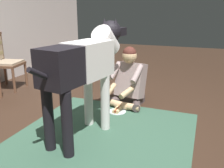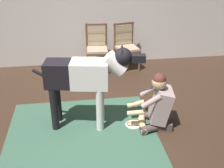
{
  "view_description": "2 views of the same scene",
  "coord_description": "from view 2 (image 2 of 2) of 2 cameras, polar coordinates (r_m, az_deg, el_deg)",
  "views": [
    {
      "loc": [
        -2.38,
        -0.98,
        1.35
      ],
      "look_at": [
        0.11,
        -0.02,
        0.54
      ],
      "focal_mm": 38.92,
      "sensor_mm": 36.0,
      "label": 1
    },
    {
      "loc": [
        -0.29,
        -3.43,
        2.48
      ],
      "look_at": [
        0.22,
        0.12,
        0.7
      ],
      "focal_mm": 45.23,
      "sensor_mm": 36.0,
      "label": 2
    }
  ],
  "objects": [
    {
      "name": "large_dog",
      "position": [
        3.98,
        -5.38,
        1.53
      ],
      "size": [
        1.57,
        0.47,
        1.26
      ],
      "color": "silver",
      "rests_on": "ground"
    },
    {
      "name": "dining_chair_left_of_pair",
      "position": [
        6.08,
        -3.06,
        7.83
      ],
      "size": [
        0.48,
        0.49,
        0.98
      ],
      "color": "brown",
      "rests_on": "ground"
    },
    {
      "name": "hot_dog_on_plate",
      "position": [
        4.35,
        4.31,
        -7.98
      ],
      "size": [
        0.24,
        0.24,
        0.06
      ],
      "color": "silver",
      "rests_on": "ground"
    },
    {
      "name": "area_rug",
      "position": [
        4.21,
        -6.09,
        -9.72
      ],
      "size": [
        2.16,
        1.91,
        0.01
      ],
      "primitive_type": "cube",
      "color": "#345743",
      "rests_on": "ground"
    },
    {
      "name": "ground_plane",
      "position": [
        4.24,
        -2.69,
        -9.37
      ],
      "size": [
        14.65,
        14.65,
        0.0
      ],
      "primitive_type": "plane",
      "color": "#362419"
    },
    {
      "name": "dining_chair_right_of_pair",
      "position": [
        6.16,
        2.75,
        8.09
      ],
      "size": [
        0.55,
        0.55,
        0.98
      ],
      "color": "brown",
      "rests_on": "ground"
    },
    {
      "name": "back_wall",
      "position": [
        6.28,
        -5.55,
        15.52
      ],
      "size": [
        8.47,
        0.1,
        2.6
      ],
      "primitive_type": "cube",
      "color": "beige",
      "rests_on": "ground"
    },
    {
      "name": "person_sitting_on_floor",
      "position": [
        4.2,
        9.15,
        -4.25
      ],
      "size": [
        0.71,
        0.57,
        0.86
      ],
      "color": "#4B3E3D",
      "rests_on": "ground"
    }
  ]
}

